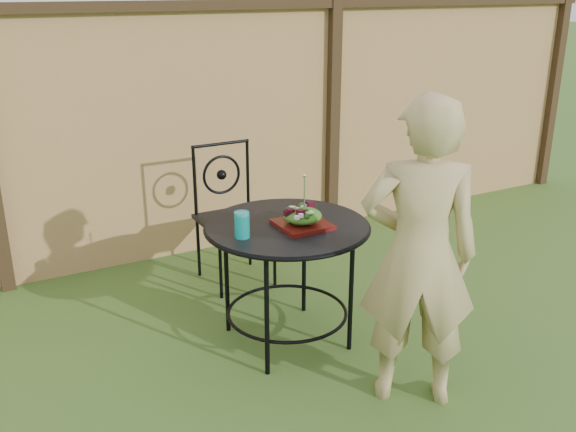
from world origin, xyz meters
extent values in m
plane|color=#274D18|center=(0.00, 0.00, 0.00)|extent=(60.00, 60.00, 0.00)
cube|color=tan|center=(0.00, 2.20, 0.90)|extent=(8.00, 0.05, 1.80)
cube|color=black|center=(0.00, 2.15, 1.83)|extent=(8.00, 0.07, 0.07)
cube|color=black|center=(1.30, 2.15, 0.95)|extent=(0.09, 0.09, 1.90)
cube|color=black|center=(3.90, 2.15, 0.95)|extent=(0.09, 0.09, 1.90)
cylinder|color=black|center=(0.06, 0.65, 0.71)|extent=(0.90, 0.90, 0.02)
torus|color=black|center=(0.06, 0.65, 0.71)|extent=(0.92, 0.92, 0.02)
torus|color=black|center=(0.06, 0.65, 0.18)|extent=(0.70, 0.70, 0.02)
cylinder|color=black|center=(0.33, 0.91, 0.35)|extent=(0.03, 0.03, 0.71)
cylinder|color=black|center=(-0.20, 0.91, 0.35)|extent=(0.03, 0.03, 0.71)
cylinder|color=black|center=(-0.20, 0.39, 0.35)|extent=(0.03, 0.03, 0.71)
cylinder|color=black|center=(0.33, 0.39, 0.35)|extent=(0.03, 0.03, 0.71)
cube|color=black|center=(0.13, 1.52, 0.45)|extent=(0.46, 0.46, 0.03)
cylinder|color=black|center=(0.13, 1.73, 0.94)|extent=(0.42, 0.02, 0.02)
torus|color=black|center=(0.13, 1.73, 0.72)|extent=(0.28, 0.02, 0.28)
cylinder|color=black|center=(-0.07, 1.32, 0.22)|extent=(0.02, 0.02, 0.44)
cylinder|color=black|center=(0.33, 1.32, 0.22)|extent=(0.02, 0.02, 0.44)
cylinder|color=black|center=(-0.07, 1.72, 0.22)|extent=(0.02, 0.02, 0.44)
cylinder|color=black|center=(0.33, 1.72, 0.22)|extent=(0.02, 0.02, 0.44)
cylinder|color=black|center=(-0.07, 1.73, 0.70)|extent=(0.02, 0.02, 0.50)
cylinder|color=black|center=(0.33, 1.73, 0.70)|extent=(0.02, 0.02, 0.50)
imported|color=tan|center=(0.35, -0.12, 0.77)|extent=(0.67, 0.61, 1.54)
cube|color=#3D0808|center=(0.12, 0.58, 0.74)|extent=(0.27, 0.27, 0.02)
ellipsoid|color=#235614|center=(0.12, 0.58, 0.79)|extent=(0.21, 0.21, 0.08)
cylinder|color=silver|center=(0.13, 0.58, 0.92)|extent=(0.01, 0.01, 0.18)
cylinder|color=#0D9C9A|center=(-0.24, 0.59, 0.79)|extent=(0.08, 0.08, 0.14)
camera|label=1|loc=(-1.51, -2.25, 1.97)|focal=40.00mm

